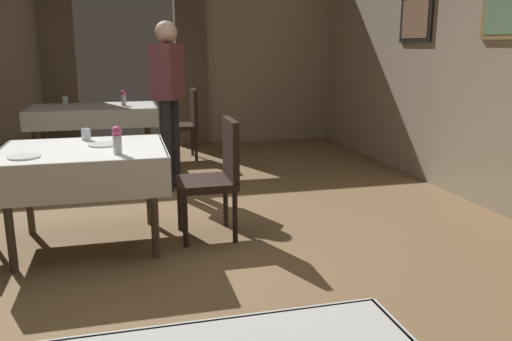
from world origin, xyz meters
name	(u,v)px	position (x,y,z in m)	size (l,w,h in m)	color
ground	(143,247)	(0.00, 0.00, 0.00)	(10.08, 10.08, 0.00)	olive
wall_back	(126,43)	(0.00, 4.18, 1.52)	(6.40, 0.27, 3.00)	tan
dining_table_mid	(84,162)	(-0.39, 0.15, 0.65)	(1.18, 0.98, 0.75)	#4C3D2D
dining_table_far	(93,113)	(-0.46, 2.98, 0.66)	(1.55, 0.90, 0.75)	#4C3D2D
chair_mid_right	(216,173)	(0.59, 0.12, 0.52)	(0.44, 0.44, 0.93)	black
chair_far_right	(185,120)	(0.70, 3.08, 0.52)	(0.44, 0.44, 0.93)	black
flower_vase_mid	(117,139)	(-0.14, -0.13, 0.86)	(0.07, 0.07, 0.19)	silver
glass_mid_b	(86,134)	(-0.38, 0.50, 0.80)	(0.07, 0.07, 0.09)	silver
plate_mid_c	(103,145)	(-0.24, 0.23, 0.76)	(0.22, 0.22, 0.01)	white
plate_mid_d	(24,157)	(-0.74, -0.10, 0.76)	(0.21, 0.21, 0.01)	white
flower_vase_far	(123,97)	(-0.08, 2.94, 0.86)	(0.07, 0.07, 0.20)	silver
glass_far_b	(65,100)	(-0.80, 3.28, 0.80)	(0.07, 0.07, 0.10)	silver
person_diner_standing_aside	(168,92)	(0.37, 1.60, 1.02)	(0.37, 0.42, 1.72)	black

